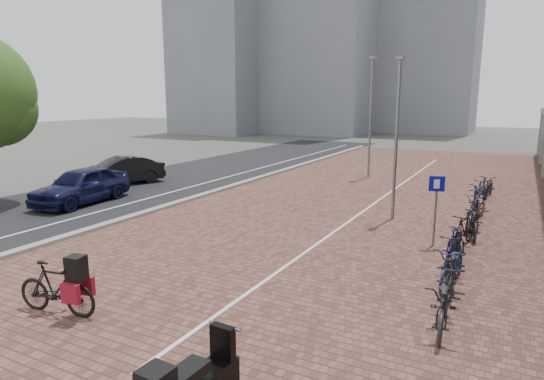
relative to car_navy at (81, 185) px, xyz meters
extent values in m
plane|color=#474442|center=(8.83, -5.42, -0.78)|extent=(140.00, 140.00, 0.00)
cube|color=brown|center=(10.83, 6.58, -0.77)|extent=(14.50, 42.00, 0.04)
cube|color=black|center=(-0.17, 6.58, -0.77)|extent=(8.00, 50.00, 0.03)
cube|color=gray|center=(3.73, 6.58, -0.71)|extent=(0.35, 42.00, 0.14)
cube|color=white|center=(1.83, 6.58, -0.76)|extent=(0.12, 44.00, 0.00)
cube|color=white|center=(11.03, 6.58, -0.74)|extent=(0.10, 30.00, 0.00)
cube|color=#A2A29D|center=(17.63, 22.58, 0.92)|extent=(0.35, 0.35, 3.40)
cube|color=#A2A29D|center=(17.63, 28.58, 0.92)|extent=(0.35, 0.35, 3.40)
cube|color=gray|center=(-7.17, 42.58, 15.22)|extent=(14.00, 12.00, 32.00)
cube|color=gray|center=(4.83, 49.58, 12.22)|extent=(12.00, 10.00, 26.00)
cube|color=gray|center=(-17.17, 36.58, 9.22)|extent=(10.00, 10.00, 20.00)
imported|color=black|center=(0.00, 0.00, 0.00)|extent=(2.25, 4.71, 1.55)
imported|color=black|center=(-1.82, 3.97, -0.06)|extent=(3.15, 4.63, 1.44)
imported|color=black|center=(8.06, -7.48, -0.21)|extent=(1.95, 0.85, 1.14)
cube|color=black|center=(8.06, -7.48, 0.30)|extent=(0.39, 0.37, 0.51)
cube|color=maroon|center=(7.84, -7.48, -0.15)|extent=(0.41, 0.18, 0.40)
cube|color=maroon|center=(8.28, -7.48, -0.15)|extent=(0.41, 0.18, 0.40)
cylinder|color=slate|center=(14.19, 0.88, 0.22)|extent=(0.07, 0.07, 1.99)
cube|color=#0B1090|center=(14.19, 0.85, 1.16)|extent=(0.44, 0.19, 0.45)
cylinder|color=gray|center=(12.31, 3.51, 2.11)|extent=(0.12, 0.12, 5.78)
cylinder|color=gray|center=(8.88, 12.00, 2.48)|extent=(0.12, 0.12, 6.51)
imported|color=black|center=(15.23, -4.42, -0.26)|extent=(0.87, 2.03, 1.04)
imported|color=black|center=(15.19, -3.27, -0.25)|extent=(0.53, 1.76, 1.05)
imported|color=#16203E|center=(15.09, -2.12, -0.26)|extent=(0.90, 2.04, 1.04)
imported|color=black|center=(14.90, -0.97, -0.25)|extent=(0.52, 1.75, 1.05)
imported|color=black|center=(15.00, 0.18, -0.26)|extent=(1.02, 2.06, 1.04)
imported|color=black|center=(14.99, 1.33, -0.25)|extent=(0.84, 1.81, 1.05)
imported|color=black|center=(15.18, 2.48, -0.26)|extent=(0.97, 2.05, 1.04)
imported|color=black|center=(15.13, 3.63, -0.25)|extent=(0.54, 1.76, 1.05)
imported|color=#595651|center=(15.05, 4.78, -0.26)|extent=(1.08, 2.07, 1.04)
imported|color=#141639|center=(14.90, 5.93, -0.25)|extent=(0.67, 1.79, 1.05)
imported|color=black|center=(14.89, 7.08, -0.26)|extent=(0.84, 2.02, 1.04)
imported|color=#16213D|center=(14.97, 8.23, -0.25)|extent=(0.76, 1.80, 1.05)
imported|color=#232328|center=(15.19, 9.38, -0.26)|extent=(0.84, 2.02, 1.04)
camera|label=1|loc=(16.24, -13.42, 3.68)|focal=30.99mm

